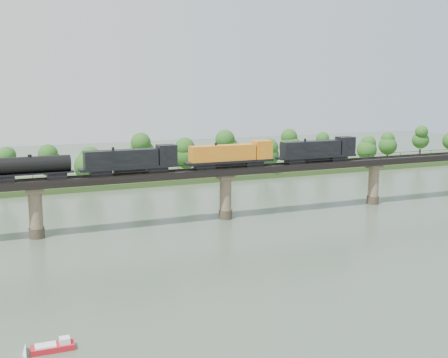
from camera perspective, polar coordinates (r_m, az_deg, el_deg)
name	(u,v)px	position (r m, az deg, el deg)	size (l,w,h in m)	color
ground	(293,257)	(99.30, 7.01, -7.84)	(400.00, 400.00, 0.00)	#394838
far_bank	(156,177)	(175.92, -6.88, 0.19)	(300.00, 24.00, 1.60)	#2D471C
bridge	(225,195)	(123.98, 0.15, -1.60)	(236.00, 30.00, 11.50)	#473A2D
bridge_superstructure	(225,166)	(122.89, 0.15, 1.29)	(220.00, 4.90, 0.75)	black
far_treeline	(133,155)	(168.39, -9.20, 2.46)	(289.06, 17.54, 13.60)	#382619
freight_train	(198,157)	(120.24, -2.63, 2.25)	(81.78, 3.19, 5.63)	black
motorboat	(53,347)	(68.99, -16.94, -15.98)	(4.83, 1.83, 1.34)	red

